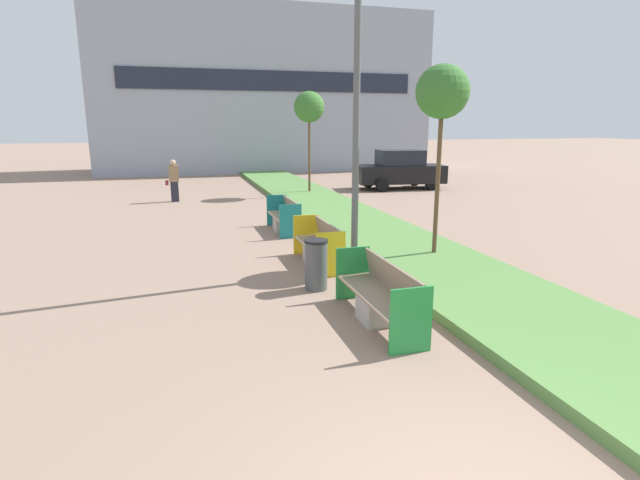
% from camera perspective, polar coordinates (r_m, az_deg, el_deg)
% --- Properties ---
extents(planter_grass_strip, '(2.80, 120.00, 0.18)m').
position_cam_1_polar(planter_grass_strip, '(15.79, 3.56, 2.24)').
color(planter_grass_strip, '#568442').
rests_on(planter_grass_strip, ground).
extents(building_backdrop, '(21.42, 6.67, 10.24)m').
position_cam_1_polar(building_backdrop, '(35.24, -6.45, 16.38)').
color(building_backdrop, '#939EAD').
rests_on(building_backdrop, ground).
extents(bench_green_frame, '(0.65, 2.37, 0.94)m').
position_cam_1_polar(bench_green_frame, '(7.95, 6.87, -6.71)').
color(bench_green_frame, '#ADA8A0').
rests_on(bench_green_frame, ground).
extents(bench_yellow_frame, '(0.65, 2.05, 0.94)m').
position_cam_1_polar(bench_yellow_frame, '(11.11, -0.12, -0.92)').
color(bench_yellow_frame, '#ADA8A0').
rests_on(bench_yellow_frame, ground).
extents(bench_teal_frame, '(0.65, 1.97, 0.94)m').
position_cam_1_polar(bench_teal_frame, '(14.59, -4.09, 2.43)').
color(bench_teal_frame, '#ADA8A0').
rests_on(bench_teal_frame, ground).
extents(litter_bin, '(0.44, 0.44, 0.96)m').
position_cam_1_polar(litter_bin, '(9.39, -0.45, -2.82)').
color(litter_bin, '#4C4F51').
rests_on(litter_bin, ground).
extents(street_lamp_post, '(0.24, 0.44, 6.83)m').
position_cam_1_polar(street_lamp_post, '(10.42, 4.23, 17.12)').
color(street_lamp_post, '#56595B').
rests_on(street_lamp_post, ground).
extents(sapling_tree_near, '(1.16, 1.16, 4.32)m').
position_cam_1_polar(sapling_tree_near, '(11.47, 13.82, 15.93)').
color(sapling_tree_near, brown).
rests_on(sapling_tree_near, ground).
extents(sapling_tree_far, '(1.30, 1.30, 4.43)m').
position_cam_1_polar(sapling_tree_far, '(21.92, -1.25, 14.89)').
color(sapling_tree_far, brown).
rests_on(sapling_tree_far, ground).
extents(pedestrian_walking, '(0.53, 0.24, 1.68)m').
position_cam_1_polar(pedestrian_walking, '(21.00, -16.37, 6.55)').
color(pedestrian_walking, '#232633').
rests_on(pedestrian_walking, ground).
extents(parked_car_distant, '(4.38, 2.23, 1.86)m').
position_cam_1_polar(parked_car_distant, '(24.54, 9.08, 7.92)').
color(parked_car_distant, black).
rests_on(parked_car_distant, ground).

